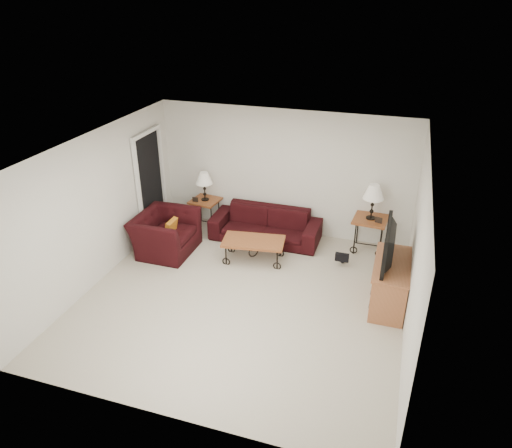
# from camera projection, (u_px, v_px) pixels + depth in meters

# --- Properties ---
(ground) EXTENTS (5.00, 5.00, 0.00)m
(ground) POSITION_uv_depth(u_px,v_px,m) (243.00, 298.00, 7.66)
(ground) COLOR #B9B49E
(ground) RESTS_ON ground
(wall_back) EXTENTS (5.00, 0.02, 2.50)m
(wall_back) POSITION_uv_depth(u_px,v_px,m) (284.00, 173.00, 9.23)
(wall_back) COLOR silver
(wall_back) RESTS_ON ground
(wall_front) EXTENTS (5.00, 0.02, 2.50)m
(wall_front) POSITION_uv_depth(u_px,v_px,m) (164.00, 333.00, 4.97)
(wall_front) COLOR silver
(wall_front) RESTS_ON ground
(wall_left) EXTENTS (0.02, 5.00, 2.50)m
(wall_left) POSITION_uv_depth(u_px,v_px,m) (98.00, 208.00, 7.78)
(wall_left) COLOR silver
(wall_left) RESTS_ON ground
(wall_right) EXTENTS (0.02, 5.00, 2.50)m
(wall_right) POSITION_uv_depth(u_px,v_px,m) (416.00, 255.00, 6.43)
(wall_right) COLOR silver
(wall_right) RESTS_ON ground
(ceiling) EXTENTS (5.00, 5.00, 0.00)m
(ceiling) POSITION_uv_depth(u_px,v_px,m) (241.00, 149.00, 6.54)
(ceiling) COLOR white
(ceiling) RESTS_ON wall_back
(doorway) EXTENTS (0.08, 0.94, 2.04)m
(doorway) POSITION_uv_depth(u_px,v_px,m) (151.00, 185.00, 9.28)
(doorway) COLOR black
(doorway) RESTS_ON ground
(sofa) EXTENTS (2.13, 0.83, 0.62)m
(sofa) POSITION_uv_depth(u_px,v_px,m) (265.00, 225.00, 9.30)
(sofa) COLOR black
(sofa) RESTS_ON ground
(side_table_left) EXTENTS (0.61, 0.61, 0.60)m
(side_table_left) POSITION_uv_depth(u_px,v_px,m) (206.00, 213.00, 9.83)
(side_table_left) COLOR brown
(side_table_left) RESTS_ON ground
(side_table_right) EXTENTS (0.66, 0.66, 0.66)m
(side_table_right) POSITION_uv_depth(u_px,v_px,m) (369.00, 234.00, 8.91)
(side_table_right) COLOR brown
(side_table_right) RESTS_ON ground
(lamp_left) EXTENTS (0.38, 0.38, 0.60)m
(lamp_left) POSITION_uv_depth(u_px,v_px,m) (204.00, 186.00, 9.56)
(lamp_left) COLOR black
(lamp_left) RESTS_ON side_table_left
(lamp_right) EXTENTS (0.41, 0.41, 0.66)m
(lamp_right) POSITION_uv_depth(u_px,v_px,m) (373.00, 202.00, 8.61)
(lamp_right) COLOR black
(lamp_right) RESTS_ON side_table_right
(photo_frame_left) EXTENTS (0.12, 0.02, 0.10)m
(photo_frame_left) POSITION_uv_depth(u_px,v_px,m) (195.00, 199.00, 9.58)
(photo_frame_left) COLOR black
(photo_frame_left) RESTS_ON side_table_left
(photo_frame_right) EXTENTS (0.13, 0.06, 0.11)m
(photo_frame_right) POSITION_uv_depth(u_px,v_px,m) (379.00, 220.00, 8.57)
(photo_frame_right) COLOR black
(photo_frame_right) RESTS_ON side_table_right
(coffee_table) EXTENTS (1.18, 0.75, 0.41)m
(coffee_table) POSITION_uv_depth(u_px,v_px,m) (254.00, 250.00, 8.62)
(coffee_table) COLOR brown
(coffee_table) RESTS_ON ground
(armchair) EXTENTS (1.01, 1.15, 0.75)m
(armchair) POSITION_uv_depth(u_px,v_px,m) (165.00, 233.00, 8.86)
(armchair) COLOR black
(armchair) RESTS_ON ground
(throw_pillow) EXTENTS (0.09, 0.34, 0.34)m
(throw_pillow) POSITION_uv_depth(u_px,v_px,m) (171.00, 229.00, 8.71)
(throw_pillow) COLOR #C26F18
(throw_pillow) RESTS_ON armchair
(tv_stand) EXTENTS (0.51, 1.22, 0.73)m
(tv_stand) POSITION_uv_depth(u_px,v_px,m) (390.00, 283.00, 7.38)
(tv_stand) COLOR #A35F3C
(tv_stand) RESTS_ON ground
(television) EXTENTS (0.14, 1.09, 0.63)m
(television) POSITION_uv_depth(u_px,v_px,m) (394.00, 245.00, 7.08)
(television) COLOR black
(television) RESTS_ON tv_stand
(backpack) EXTENTS (0.45, 0.40, 0.48)m
(backpack) POSITION_uv_depth(u_px,v_px,m) (343.00, 252.00, 8.51)
(backpack) COLOR black
(backpack) RESTS_ON ground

